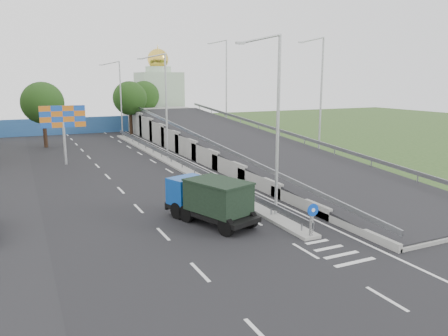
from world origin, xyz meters
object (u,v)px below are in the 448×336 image
sign_bollard (312,220)px  lamp_post_near (275,117)px  lamp_post_far (119,94)px  billboard (63,120)px  dump_truck (209,198)px  lamp_post_mid (164,101)px  church (159,94)px

sign_bollard → lamp_post_near: 6.12m
lamp_post_far → billboard: 20.24m
sign_bollard → dump_truck: 5.84m
lamp_post_mid → billboard: lamp_post_mid is taller
lamp_post_far → church: 17.15m
lamp_post_mid → dump_truck: size_ratio=1.66×
lamp_post_far → church: church is taller
lamp_post_near → dump_truck: size_ratio=1.66×
sign_bollard → dump_truck: dump_truck is taller
lamp_post_near → dump_truck: bearing=167.7°
lamp_post_mid → billboard: bearing=167.6°
lamp_post_near → lamp_post_far: size_ratio=1.00×
lamp_post_far → dump_truck: 39.62m
lamp_post_mid → dump_truck: bearing=-100.8°
lamp_post_near → billboard: (-9.11, 22.00, -1.62)m
dump_truck → lamp_post_mid: bearing=60.0°
lamp_post_near → dump_truck: 5.79m
lamp_post_near → sign_bollard: bearing=-91.6°
billboard → sign_bollard: bearing=-70.8°
lamp_post_far → dump_truck: (-3.65, -39.20, -4.42)m
lamp_post_mid → church: 35.41m
lamp_post_near → billboard: 23.87m
sign_bollard → lamp_post_far: lamp_post_far is taller
lamp_post_far → dump_truck: bearing=-95.3°
lamp_post_mid → billboard: size_ratio=1.83×
church → billboard: bearing=-120.7°
dump_truck → lamp_post_far: bearing=65.5°
lamp_post_far → church: size_ratio=0.73×
church → billboard: church is taller
lamp_post_far → billboard: bearing=-116.8°
billboard → lamp_post_far: bearing=63.2°
sign_bollard → church: 58.84m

